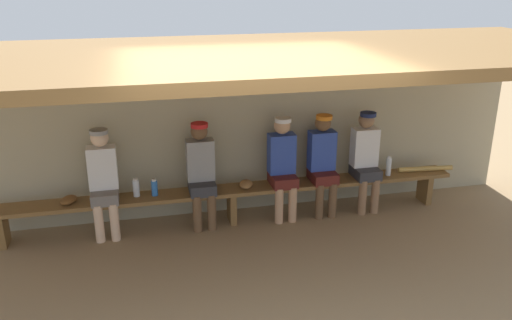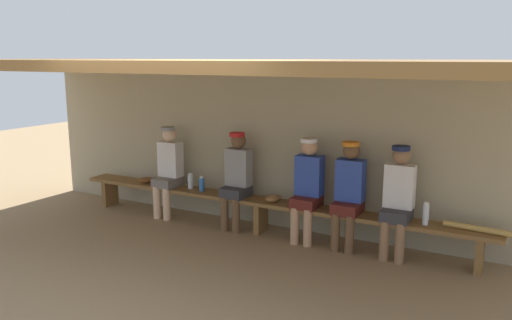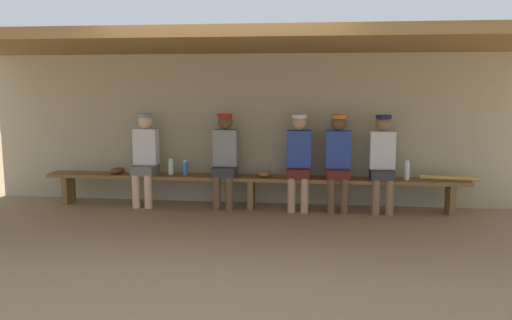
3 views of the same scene
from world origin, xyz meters
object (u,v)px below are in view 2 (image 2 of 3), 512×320
Objects in this scene: bench at (261,205)px; player_near_post at (237,176)px; water_bottle_orange at (426,214)px; player_in_white at (349,190)px; water_bottle_clear at (202,184)px; baseball_bat at (480,229)px; player_leftmost at (308,185)px; baseball_glove_worn at (146,180)px; player_in_red at (398,196)px; water_bottle_green at (190,181)px; baseball_glove_tan at (273,198)px; player_with_sunglasses at (168,167)px.

player_near_post is (-0.38, 0.00, 0.36)m from bench.
player_in_white is at bearing 178.04° from water_bottle_orange.
baseball_bat is at bearing -0.07° from water_bottle_clear.
player_near_post is at bearing 179.46° from bench.
player_leftmost is 0.55m from player_in_white.
water_bottle_clear is at bearing -56.90° from baseball_glove_worn.
water_bottle_green is (-3.00, 0.03, -0.18)m from player_in_red.
baseball_glove_tan is (1.37, -0.04, -0.07)m from water_bottle_green.
baseball_bat is at bearing -0.23° from player_in_red.
water_bottle_orange is at bearing -0.60° from water_bottle_clear.
water_bottle_green is (-3.33, 0.06, -0.02)m from water_bottle_orange.
water_bottle_orange is at bearing -1.24° from player_leftmost.
water_bottle_orange is 1.12× the size of baseball_glove_worn.
water_bottle_green is 0.97× the size of baseball_glove_tan.
baseball_bat is (3.69, -0.00, -0.07)m from water_bottle_clear.
player_leftmost reaches higher than bench.
player_in_white is 1.53m from baseball_bat.
bench is 4.46× the size of player_leftmost.
water_bottle_green is at bearing 172.86° from water_bottle_clear.
water_bottle_green reaches higher than baseball_glove_worn.
player_in_white reaches higher than bench.
player_leftmost is at bearing 0.30° from bench.
player_with_sunglasses is 0.41m from water_bottle_green.
player_in_white is 2.77m from player_with_sunglasses.
player_in_red is 5.01× the size of water_bottle_orange.
water_bottle_clear is at bearing -174.25° from baseball_bat.
baseball_bat is (2.05, -0.00, -0.25)m from player_leftmost.
player_near_post is 1.00× the size of player_with_sunglasses.
player_in_white is at bearing -174.31° from baseball_bat.
player_in_red is 5.60× the size of baseball_glove_tan.
player_with_sunglasses is at bearing -174.23° from baseball_bat.
water_bottle_clear is (-0.96, 0.00, 0.17)m from bench.
player_in_red is 5.60× the size of baseball_glove_worn.
bench is 4.46× the size of player_with_sunglasses.
baseball_glove_worn reaches higher than baseball_bat.
player_with_sunglasses reaches higher than water_bottle_orange.
player_near_post is 2.53m from water_bottle_orange.
bench is 1.86m from player_in_red.
player_leftmost is at bearing 106.71° from baseball_glove_tan.
bench is at bearing -179.89° from player_in_red.
baseball_glove_tan is at bearing -0.29° from player_with_sunglasses.
player_with_sunglasses is at bearing 179.51° from water_bottle_orange.
water_bottle_green is 1.37m from baseball_glove_tan.
baseball_glove_worn is (-1.60, -0.01, -0.24)m from player_near_post.
player_in_red is (3.37, 0.00, 0.00)m from player_with_sunglasses.
water_bottle_clear is (-1.63, 0.00, -0.18)m from player_leftmost.
player_in_white is 5.60× the size of baseball_glove_tan.
baseball_glove_worn is at bearing -179.81° from player_leftmost.
player_near_post is 1.05m from player_leftmost.
water_bottle_clear is (0.22, -0.03, -0.01)m from water_bottle_green.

